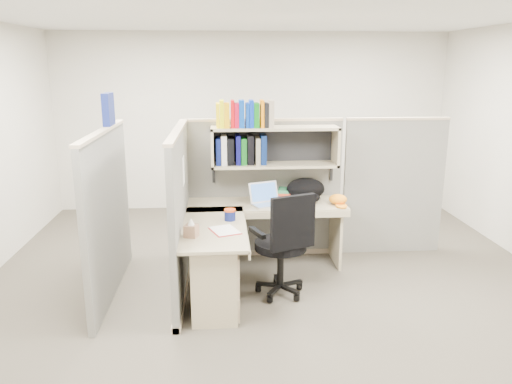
{
  "coord_description": "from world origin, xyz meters",
  "views": [
    {
      "loc": [
        -0.49,
        -4.73,
        2.23
      ],
      "look_at": [
        -0.14,
        0.25,
        0.94
      ],
      "focal_mm": 35.0,
      "sensor_mm": 36.0,
      "label": 1
    }
  ],
  "objects": [
    {
      "name": "ground",
      "position": [
        0.0,
        0.0,
        0.0
      ],
      "size": [
        6.0,
        6.0,
        0.0
      ],
      "primitive_type": "plane",
      "color": "#36312A",
      "rests_on": "ground"
    },
    {
      "name": "paper_cup",
      "position": [
        0.03,
        0.77,
        0.78
      ],
      "size": [
        0.08,
        0.08,
        0.09
      ],
      "primitive_type": "cylinder",
      "rotation": [
        0.0,
        0.0,
        0.35
      ],
      "color": "white",
      "rests_on": "desk"
    },
    {
      "name": "loose_paper",
      "position": [
        -0.47,
        -0.33,
        0.73
      ],
      "size": [
        0.3,
        0.34,
        0.0
      ],
      "primitive_type": null,
      "rotation": [
        0.0,
        0.0,
        0.36
      ],
      "color": "silver",
      "rests_on": "desk"
    },
    {
      "name": "task_chair",
      "position": [
        0.09,
        -0.24,
        0.38
      ],
      "size": [
        0.62,
        0.58,
        1.07
      ],
      "color": "black",
      "rests_on": "ground"
    },
    {
      "name": "book_stack",
      "position": [
        0.23,
        0.75,
        0.79
      ],
      "size": [
        0.22,
        0.26,
        0.11
      ],
      "primitive_type": null,
      "rotation": [
        0.0,
        0.0,
        -0.2
      ],
      "color": "gray",
      "rests_on": "desk"
    },
    {
      "name": "snack_canister",
      "position": [
        -0.42,
        -0.02,
        0.79
      ],
      "size": [
        0.12,
        0.12,
        0.11
      ],
      "color": "navy",
      "rests_on": "desk"
    },
    {
      "name": "desk",
      "position": [
        -0.41,
        -0.29,
        0.44
      ],
      "size": [
        1.74,
        1.75,
        0.73
      ],
      "color": "tan",
      "rests_on": "ground"
    },
    {
      "name": "room_shell",
      "position": [
        0.0,
        0.0,
        1.62
      ],
      "size": [
        6.0,
        6.0,
        6.0
      ],
      "color": "beige",
      "rests_on": "ground"
    },
    {
      "name": "backpack",
      "position": [
        0.45,
        0.62,
        0.86
      ],
      "size": [
        0.47,
        0.39,
        0.25
      ],
      "primitive_type": null,
      "rotation": [
        0.0,
        0.0,
        -0.14
      ],
      "color": "black",
      "rests_on": "desk"
    },
    {
      "name": "mouse",
      "position": [
        0.07,
        0.5,
        0.75
      ],
      "size": [
        0.1,
        0.08,
        0.03
      ],
      "primitive_type": "ellipsoid",
      "rotation": [
        0.0,
        0.0,
        0.27
      ],
      "color": "#7F9AB4",
      "rests_on": "desk"
    },
    {
      "name": "orange_cap",
      "position": [
        0.78,
        0.48,
        0.78
      ],
      "size": [
        0.22,
        0.25,
        0.11
      ],
      "primitive_type": null,
      "rotation": [
        0.0,
        0.0,
        0.1
      ],
      "color": "orange",
      "rests_on": "desk"
    },
    {
      "name": "cubicle",
      "position": [
        -0.37,
        0.45,
        0.91
      ],
      "size": [
        3.79,
        1.84,
        1.95
      ],
      "color": "#605F5B",
      "rests_on": "ground"
    },
    {
      "name": "tissue_box",
      "position": [
        -0.77,
        -0.49,
        0.82
      ],
      "size": [
        0.14,
        0.14,
        0.17
      ],
      "primitive_type": null,
      "rotation": [
        0.0,
        0.0,
        -0.32
      ],
      "color": "#976E55",
      "rests_on": "desk"
    },
    {
      "name": "laptop",
      "position": [
        0.01,
        0.49,
        0.85
      ],
      "size": [
        0.44,
        0.44,
        0.25
      ],
      "primitive_type": null,
      "rotation": [
        0.0,
        0.0,
        0.38
      ],
      "color": "silver",
      "rests_on": "desk"
    }
  ]
}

